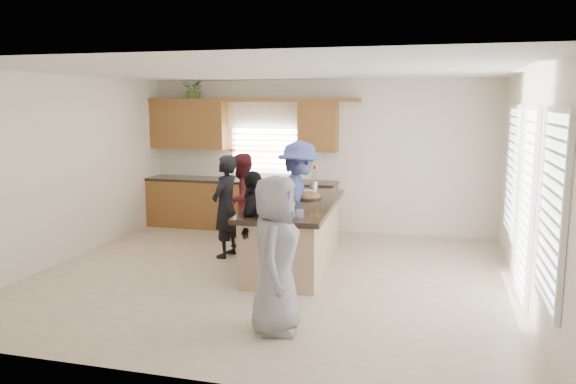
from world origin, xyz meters
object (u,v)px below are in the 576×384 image
(woman_left_mid, at_px, (241,200))
(salad_bowl, at_px, (276,213))
(island, at_px, (294,236))
(woman_left_front, at_px, (254,227))
(woman_right_back, at_px, (300,202))
(woman_left_back, at_px, (226,206))
(woman_right_front, at_px, (276,255))

(woman_left_mid, bearing_deg, salad_bowl, 55.41)
(island, distance_m, woman_left_front, 0.97)
(woman_right_back, bearing_deg, woman_left_back, 96.12)
(woman_left_back, height_order, woman_left_mid, woman_left_back)
(woman_left_front, bearing_deg, woman_left_mid, -156.71)
(woman_left_back, distance_m, woman_left_mid, 0.69)
(woman_left_mid, xyz_separation_m, woman_right_front, (1.55, -3.27, 0.05))
(woman_right_back, distance_m, woman_right_front, 2.67)
(woman_right_front, bearing_deg, woman_left_mid, 19.25)
(woman_left_mid, bearing_deg, woman_left_front, 50.15)
(woman_left_front, bearing_deg, woman_left_back, -143.91)
(salad_bowl, xyz_separation_m, woman_left_front, (-0.38, 0.30, -0.27))
(island, bearing_deg, woman_right_front, -83.27)
(island, distance_m, woman_right_back, 0.54)
(woman_right_back, relative_size, woman_right_front, 1.10)
(woman_right_front, bearing_deg, woman_left_back, 25.10)
(island, bearing_deg, salad_bowl, -90.32)
(island, height_order, salad_bowl, salad_bowl)
(woman_left_mid, bearing_deg, woman_right_front, 50.72)
(island, distance_m, woman_left_mid, 1.50)
(woman_left_mid, bearing_deg, woman_right_back, 86.73)
(island, distance_m, salad_bowl, 1.30)
(island, height_order, woman_right_front, woman_right_front)
(woman_left_mid, xyz_separation_m, woman_right_back, (1.16, -0.63, 0.13))
(island, distance_m, woman_left_back, 1.23)
(salad_bowl, height_order, woman_left_back, woman_left_back)
(woman_left_back, bearing_deg, island, 86.00)
(woman_left_back, bearing_deg, salad_bowl, 47.72)
(salad_bowl, height_order, woman_right_back, woman_right_back)
(woman_left_mid, relative_size, woman_right_back, 0.85)
(island, relative_size, woman_right_front, 1.66)
(island, relative_size, woman_left_mid, 1.77)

